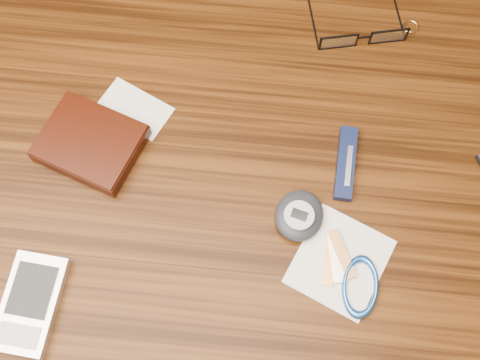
# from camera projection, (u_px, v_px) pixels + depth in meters

# --- Properties ---
(ground) EXTENTS (3.80, 3.80, 0.00)m
(ground) POSITION_uv_depth(u_px,v_px,m) (211.00, 301.00, 1.44)
(ground) COLOR #472814
(ground) RESTS_ON ground
(desk) EXTENTS (1.00, 0.70, 0.75)m
(desk) POSITION_uv_depth(u_px,v_px,m) (190.00, 222.00, 0.83)
(desk) COLOR #3C1F09
(desk) RESTS_ON ground
(wallet_and_card) EXTENTS (0.17, 0.17, 0.03)m
(wallet_and_card) POSITION_uv_depth(u_px,v_px,m) (92.00, 142.00, 0.75)
(wallet_and_card) COLOR black
(wallet_and_card) RESTS_ON desk
(eyeglasses) EXTENTS (0.15, 0.15, 0.03)m
(eyeglasses) POSITION_uv_depth(u_px,v_px,m) (362.00, 35.00, 0.81)
(eyeglasses) COLOR black
(eyeglasses) RESTS_ON desk
(gold_ring) EXTENTS (0.02, 0.02, 0.00)m
(gold_ring) POSITION_uv_depth(u_px,v_px,m) (411.00, 27.00, 0.83)
(gold_ring) COLOR #E5A95F
(gold_ring) RESTS_ON desk
(pda_phone) EXTENTS (0.07, 0.12, 0.02)m
(pda_phone) POSITION_uv_depth(u_px,v_px,m) (30.00, 304.00, 0.68)
(pda_phone) COLOR silver
(pda_phone) RESTS_ON desk
(pedometer) EXTENTS (0.07, 0.08, 0.03)m
(pedometer) POSITION_uv_depth(u_px,v_px,m) (299.00, 216.00, 0.72)
(pedometer) COLOR #20222A
(pedometer) RESTS_ON desk
(notepad_keys) EXTENTS (0.13, 0.14, 0.01)m
(notepad_keys) POSITION_uv_depth(u_px,v_px,m) (350.00, 274.00, 0.70)
(notepad_keys) COLOR silver
(notepad_keys) RESTS_ON desk
(pocket_knife) EXTENTS (0.03, 0.10, 0.01)m
(pocket_knife) POSITION_uv_depth(u_px,v_px,m) (346.00, 163.00, 0.75)
(pocket_knife) COLOR #0D1436
(pocket_knife) RESTS_ON desk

